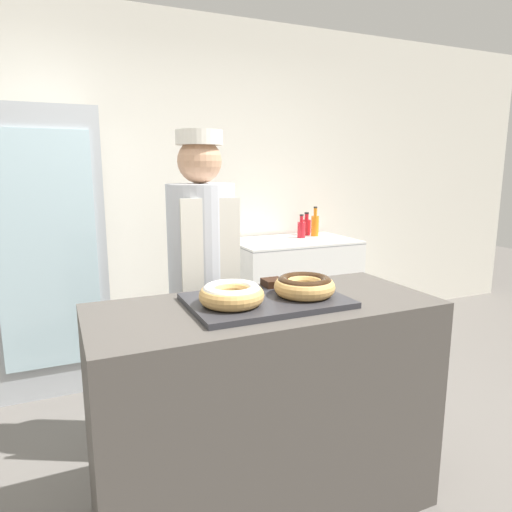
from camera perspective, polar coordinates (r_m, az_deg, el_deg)
The scene contains 14 objects.
ground_plane at distance 2.33m, azimuth 1.13°, elevation -28.76°, with size 14.00×14.00×0.00m, color #66605B.
wall_back at distance 3.83m, azimuth -12.51°, elevation 8.62°, with size 8.00×0.06×2.70m.
display_counter at distance 2.06m, azimuth 1.18°, elevation -18.61°, with size 1.42×0.61×0.95m.
serving_tray at distance 1.87m, azimuth 1.24°, elevation -5.59°, with size 0.63×0.43×0.02m.
donut_light_glaze at distance 1.77m, azimuth -3.07°, elevation -4.73°, with size 0.25×0.25×0.08m.
donut_chocolate_glaze at distance 1.90m, azimuth 6.08°, elevation -3.64°, with size 0.25×0.25×0.08m.
brownie_back_left at distance 1.96m, azimuth -3.59°, elevation -3.97°, with size 0.09×0.09×0.03m.
brownie_back_right at distance 2.05m, azimuth 2.16°, elevation -3.34°, with size 0.09×0.09×0.03m.
baker_person at distance 2.37m, azimuth -6.66°, elevation -3.76°, with size 0.34×0.34×1.67m.
beverage_fridge at distance 3.41m, azimuth -24.58°, elevation 0.60°, with size 0.72×0.61×1.87m.
chest_freezer at distance 3.98m, azimuth 4.58°, elevation -4.26°, with size 1.03×0.65×0.89m.
bottle_red at distance 4.00m, azimuth 5.69°, elevation 3.40°, with size 0.07×0.07×0.20m.
bottle_red_b at distance 4.18m, azimuth 6.32°, elevation 3.73°, with size 0.08×0.08×0.21m.
bottle_orange at distance 4.11m, azimuth 7.39°, elevation 3.90°, with size 0.07×0.07×0.26m.
Camera 1 is at (-0.76, -1.62, 1.49)m, focal length 32.00 mm.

